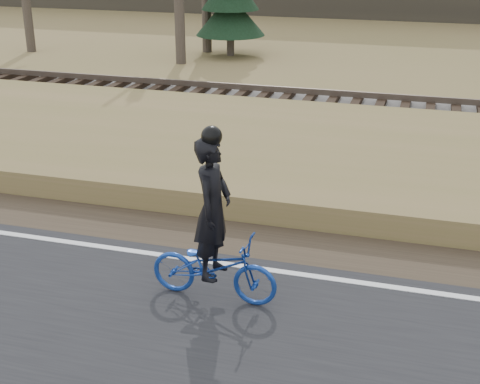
# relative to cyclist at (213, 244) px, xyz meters

# --- Properties ---
(ground) EXTENTS (120.00, 120.00, 0.00)m
(ground) POSITION_rel_cyclist_xyz_m (-0.49, 0.72, -0.85)
(ground) COLOR olive
(ground) RESTS_ON ground
(road) EXTENTS (120.00, 6.00, 0.06)m
(road) POSITION_rel_cyclist_xyz_m (-0.49, -1.78, -0.82)
(road) COLOR black
(road) RESTS_ON ground
(edge_line) EXTENTS (120.00, 0.12, 0.01)m
(edge_line) POSITION_rel_cyclist_xyz_m (-0.49, 0.92, -0.78)
(edge_line) COLOR silver
(edge_line) RESTS_ON road
(shoulder) EXTENTS (120.00, 1.60, 0.04)m
(shoulder) POSITION_rel_cyclist_xyz_m (-0.49, 1.92, -0.83)
(shoulder) COLOR #473A2B
(shoulder) RESTS_ON ground
(embankment) EXTENTS (120.00, 5.00, 0.44)m
(embankment) POSITION_rel_cyclist_xyz_m (-0.49, 4.92, -0.63)
(embankment) COLOR olive
(embankment) RESTS_ON ground
(ballast) EXTENTS (120.00, 3.00, 0.45)m
(ballast) POSITION_rel_cyclist_xyz_m (-0.49, 8.72, -0.62)
(ballast) COLOR slate
(ballast) RESTS_ON ground
(railroad) EXTENTS (120.00, 2.40, 0.29)m
(railroad) POSITION_rel_cyclist_xyz_m (-0.49, 8.72, -0.32)
(railroad) COLOR black
(railroad) RESTS_ON ballast
(cyclist) EXTENTS (1.74, 0.70, 2.37)m
(cyclist) POSITION_rel_cyclist_xyz_m (0.00, 0.00, 0.00)
(cyclist) COLOR navy
(cyclist) RESTS_ON road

